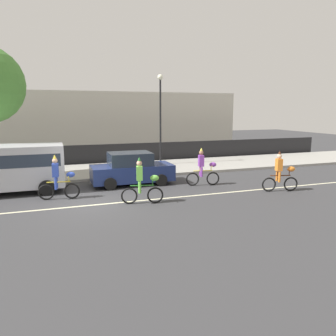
{
  "coord_description": "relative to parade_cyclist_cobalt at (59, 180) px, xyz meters",
  "views": [
    {
      "loc": [
        -1.32,
        -13.39,
        3.76
      ],
      "look_at": [
        3.82,
        1.2,
        1.0
      ],
      "focal_mm": 35.0,
      "sensor_mm": 36.0,
      "label": 1
    }
  ],
  "objects": [
    {
      "name": "sidewalk_curb",
      "position": [
        1.19,
        5.63,
        -0.77
      ],
      "size": [
        60.0,
        5.0,
        0.15
      ],
      "primitive_type": "cube",
      "color": "#9E9B93",
      "rests_on": "ground"
    },
    {
      "name": "parade_cyclist_lime",
      "position": [
        3.16,
        -1.81,
        0.0
      ],
      "size": [
        1.69,
        0.56,
        1.92
      ],
      "color": "black",
      "rests_on": "ground"
    },
    {
      "name": "street_lamp_post",
      "position": [
        6.63,
        6.44,
        3.15
      ],
      "size": [
        0.36,
        0.36,
        5.86
      ],
      "color": "black",
      "rests_on": "sidewalk_curb"
    },
    {
      "name": "parade_cyclist_orange",
      "position": [
        9.74,
        -1.97,
        0.0
      ],
      "size": [
        1.68,
        0.6,
        1.92
      ],
      "color": "black",
      "rests_on": "ground"
    },
    {
      "name": "parade_cyclist_cobalt",
      "position": [
        0.0,
        0.0,
        0.0
      ],
      "size": [
        1.72,
        0.51,
        1.92
      ],
      "color": "black",
      "rests_on": "ground"
    },
    {
      "name": "parked_car_navy",
      "position": [
        3.55,
        1.77,
        -0.06
      ],
      "size": [
        4.1,
        1.92,
        1.64
      ],
      "color": "navy",
      "rests_on": "ground"
    },
    {
      "name": "fence_line",
      "position": [
        1.19,
        8.53,
        -0.14
      ],
      "size": [
        40.0,
        0.08,
        1.4
      ],
      "primitive_type": "cube",
      "color": "black",
      "rests_on": "ground"
    },
    {
      "name": "parade_cyclist_purple",
      "position": [
        6.87,
        0.33,
        0.0
      ],
      "size": [
        1.7,
        0.54,
        1.92
      ],
      "color": "black",
      "rests_on": "ground"
    },
    {
      "name": "ground_plane",
      "position": [
        1.19,
        -0.87,
        -0.84
      ],
      "size": [
        80.0,
        80.0,
        0.0
      ],
      "primitive_type": "plane",
      "color": "#38383A"
    },
    {
      "name": "parked_van_silver",
      "position": [
        -2.14,
        1.83,
        0.44
      ],
      "size": [
        5.0,
        2.22,
        2.18
      ],
      "color": "silver",
      "rests_on": "ground"
    },
    {
      "name": "road_centre_line",
      "position": [
        1.19,
        -1.37,
        -0.84
      ],
      "size": [
        36.0,
        0.14,
        0.01
      ],
      "primitive_type": "cube",
      "color": "beige",
      "rests_on": "ground"
    },
    {
      "name": "building_backdrop",
      "position": [
        2.01,
        17.13,
        1.79
      ],
      "size": [
        28.0,
        8.0,
        5.26
      ],
      "primitive_type": "cube",
      "color": "beige",
      "rests_on": "ground"
    }
  ]
}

